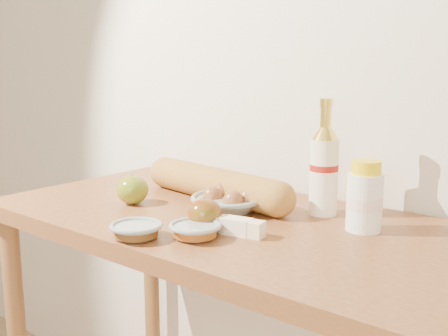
% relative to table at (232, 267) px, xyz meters
% --- Properties ---
extents(back_wall, '(3.50, 0.02, 2.60)m').
position_rel_table_xyz_m(back_wall, '(0.00, 0.33, 0.52)').
color(back_wall, beige).
rests_on(back_wall, ground).
extents(table, '(1.20, 0.60, 0.90)m').
position_rel_table_xyz_m(table, '(0.00, 0.00, 0.00)').
color(table, brown).
rests_on(table, ground).
extents(bourbon_bottle, '(0.08, 0.08, 0.27)m').
position_rel_table_xyz_m(bourbon_bottle, '(0.15, 0.15, 0.23)').
color(bourbon_bottle, white).
rests_on(bourbon_bottle, table).
extents(cream_bottle, '(0.09, 0.09, 0.15)m').
position_rel_table_xyz_m(cream_bottle, '(0.28, 0.10, 0.19)').
color(cream_bottle, white).
rests_on(cream_bottle, table).
extents(egg_bowl, '(0.19, 0.19, 0.06)m').
position_rel_table_xyz_m(egg_bowl, '(-0.03, 0.03, 0.15)').
color(egg_bowl, gray).
rests_on(egg_bowl, table).
extents(baguette, '(0.52, 0.15, 0.09)m').
position_rel_table_xyz_m(baguette, '(-0.13, 0.09, 0.17)').
color(baguette, '#C0893A').
rests_on(baguette, table).
extents(apple_yellowgreen, '(0.10, 0.10, 0.07)m').
position_rel_table_xyz_m(apple_yellowgreen, '(-0.27, -0.07, 0.16)').
color(apple_yellowgreen, olive).
rests_on(apple_yellowgreen, table).
extents(apple_redgreen_right, '(0.09, 0.09, 0.07)m').
position_rel_table_xyz_m(apple_redgreen_right, '(0.02, -0.11, 0.16)').
color(apple_redgreen_right, maroon).
rests_on(apple_redgreen_right, table).
extents(sugar_bowl, '(0.12, 0.12, 0.03)m').
position_rel_table_xyz_m(sugar_bowl, '(-0.05, -0.25, 0.14)').
color(sugar_bowl, gray).
rests_on(sugar_bowl, table).
extents(syrup_bowl, '(0.13, 0.13, 0.03)m').
position_rel_table_xyz_m(syrup_bowl, '(0.04, -0.17, 0.14)').
color(syrup_bowl, '#99A7A1').
rests_on(syrup_bowl, table).
extents(butter_stick, '(0.12, 0.05, 0.04)m').
position_rel_table_xyz_m(butter_stick, '(0.09, -0.10, 0.14)').
color(butter_stick, '#FFF6C5').
rests_on(butter_stick, table).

